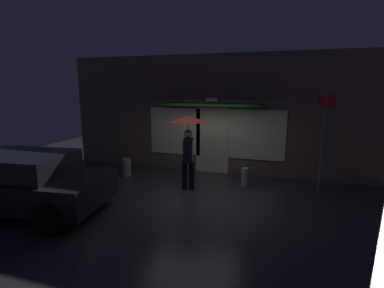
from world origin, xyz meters
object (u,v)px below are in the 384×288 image
at_px(sidewalk_bollard, 245,177).
at_px(sidewalk_bollard_2, 127,167).
at_px(person_with_umbrella, 188,135).
at_px(street_sign_post, 323,138).
at_px(parked_car, 21,182).

height_order(sidewalk_bollard, sidewalk_bollard_2, sidewalk_bollard_2).
height_order(person_with_umbrella, street_sign_post, street_sign_post).
relative_size(parked_car, sidewalk_bollard, 7.65).
xyz_separation_m(person_with_umbrella, parked_car, (-3.19, -2.57, -0.84)).
bearing_deg(street_sign_post, person_with_umbrella, -170.35).
bearing_deg(person_with_umbrella, street_sign_post, 86.72).
relative_size(street_sign_post, sidewalk_bollard_2, 4.79).
distance_m(person_with_umbrella, street_sign_post, 3.51).
xyz_separation_m(person_with_umbrella, sidewalk_bollard_2, (-2.31, 0.61, -1.26)).
bearing_deg(sidewalk_bollard, person_with_umbrella, -152.72).
bearing_deg(sidewalk_bollard, sidewalk_bollard_2, -177.70).
bearing_deg(sidewalk_bollard, street_sign_post, -5.16).
relative_size(parked_car, street_sign_post, 1.49).
distance_m(person_with_umbrella, sidewalk_bollard, 2.10).
height_order(person_with_umbrella, sidewalk_bollard, person_with_umbrella).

